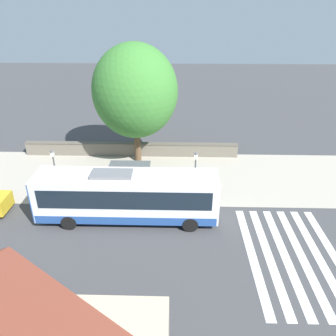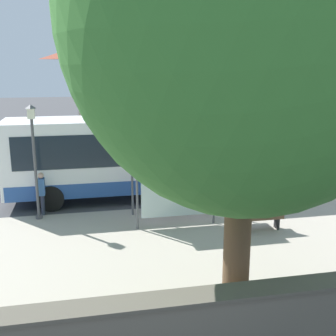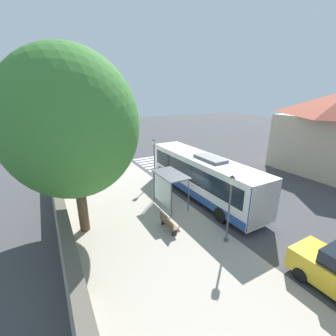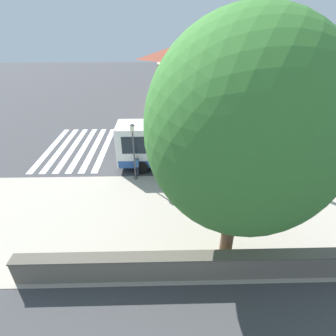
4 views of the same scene
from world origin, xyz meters
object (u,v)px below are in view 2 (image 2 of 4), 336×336
at_px(bus, 153,153).
at_px(street_lamp_near, 34,153).
at_px(street_lamp_far, 299,145).
at_px(shade_tree, 247,11).
at_px(pedestrian, 42,190).
at_px(bench, 259,218).
at_px(bus_shelter, 173,163).

xyz_separation_m(bus, street_lamp_near, (-1.99, 4.52, 0.61)).
distance_m(street_lamp_far, shade_tree, 9.39).
height_order(pedestrian, bench, pedestrian).
xyz_separation_m(bench, street_lamp_near, (2.65, 7.33, 1.97)).
relative_size(bus, pedestrian, 7.27).
height_order(bench, street_lamp_near, street_lamp_near).
bearing_deg(shade_tree, bench, -29.46).
distance_m(street_lamp_near, shade_tree, 9.45).
distance_m(bus_shelter, bench, 3.44).
bearing_deg(shade_tree, bus, 1.89).
height_order(bus, street_lamp_near, street_lamp_near).
bearing_deg(street_lamp_near, bus, -66.26).
bearing_deg(bus, pedestrian, 109.54).
bearing_deg(bus_shelter, street_lamp_far, -80.64).
bearing_deg(shade_tree, bus_shelter, 1.07).
height_order(street_lamp_far, shade_tree, shade_tree).
distance_m(bench, street_lamp_far, 3.98).
distance_m(street_lamp_near, street_lamp_far, 9.90).
distance_m(bus, pedestrian, 4.76).
bearing_deg(bench, bus_shelter, 60.17).
relative_size(bus, street_lamp_far, 2.92).
relative_size(bus, shade_tree, 1.14).
bearing_deg(bus_shelter, shade_tree, -178.93).
bearing_deg(street_lamp_far, bus_shelter, 99.36).
relative_size(bus, street_lamp_near, 2.86).
distance_m(bus_shelter, shade_tree, 7.34).
bearing_deg(street_lamp_far, bench, 132.57).
height_order(bus_shelter, shade_tree, shade_tree).
xyz_separation_m(bus_shelter, bench, (-1.50, -2.62, -1.64)).
distance_m(bus_shelter, street_lamp_far, 5.27).
xyz_separation_m(bus, pedestrian, (-1.56, 4.40, -0.90)).
bearing_deg(street_lamp_near, pedestrian, -15.85).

